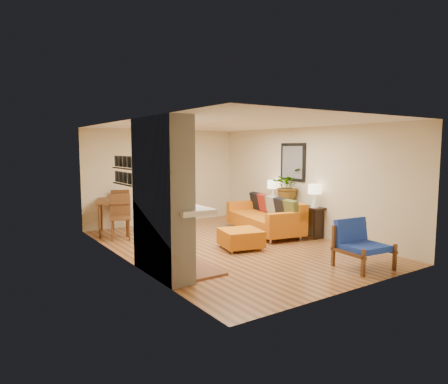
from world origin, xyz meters
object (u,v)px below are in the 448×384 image
Objects in this scene: dining_table at (117,206)px; lamp_far at (273,188)px; sofa at (267,217)px; lamp_near at (315,193)px; houseplant at (287,186)px; console_table at (293,210)px; blue_chair at (359,241)px; ottoman at (241,238)px.

lamp_far reaches higher than dining_table.
sofa is 4.61× the size of lamp_near.
console_table is at bearing -87.31° from houseplant.
lamp_far is at bearing -24.00° from dining_table.
lamp_near reaches higher than blue_chair.
blue_chair reaches higher than console_table.
lamp_near is (0.00, -0.70, 0.49)m from console_table.
lamp_near is 0.92m from houseplant.
houseplant reaches higher than console_table.
ottoman is 2.18m from lamp_near.
ottoman is 2.11m from console_table.
sofa is 0.93m from houseplant.
blue_chair is 3.20m from houseplant.
dining_table is (-1.63, 2.94, 0.44)m from ottoman.
console_table is 3.43× the size of lamp_near.
lamp_near is at bearing 63.30° from blue_chair.
lamp_far reaches higher than blue_chair.
lamp_near is at bearing -90.00° from lamp_far.
lamp_far is at bearing 90.00° from console_table.
console_table reaches higher than ottoman.
console_table is at bearing -35.28° from sofa.
dining_table is at bearing 139.70° from lamp_near.
houseplant reaches higher than sofa.
ottoman is 1.76× the size of lamp_far.
dining_table is 4.36m from console_table.
sofa is 3.15m from blue_chair.
lamp_near reaches higher than dining_table.
houseplant reaches higher than lamp_near.
lamp_far reaches higher than console_table.
houseplant is (3.63, -2.18, 0.49)m from dining_table.
ottoman is at bearing -159.24° from houseplant.
ottoman is 1.76× the size of lamp_near.
lamp_far reaches higher than sofa.
dining_table is at bearing 117.00° from blue_chair.
sofa is 1.35× the size of console_table.
sofa reaches higher than console_table.
dining_table is 4.26m from houseplant.
blue_chair is (0.98, -2.20, 0.22)m from ottoman.
dining_table is (-2.61, 5.13, 0.22)m from blue_chair.
lamp_far is (3.64, -1.62, 0.39)m from dining_table.
blue_chair is 1.00× the size of houseplant.
lamp_near is (2.01, -0.15, 0.83)m from ottoman.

